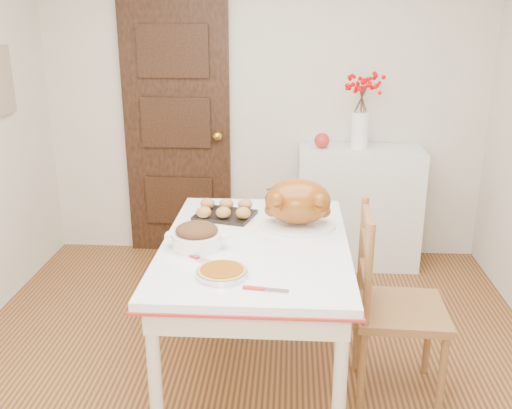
# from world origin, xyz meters

# --- Properties ---
(floor) EXTENTS (3.50, 4.00, 0.00)m
(floor) POSITION_xyz_m (0.00, 0.00, 0.00)
(floor) COLOR #492613
(floor) RESTS_ON ground
(wall_back) EXTENTS (3.50, 0.00, 2.50)m
(wall_back) POSITION_xyz_m (0.00, 2.00, 1.25)
(wall_back) COLOR beige
(wall_back) RESTS_ON ground
(door_back) EXTENTS (0.85, 0.06, 2.06)m
(door_back) POSITION_xyz_m (-0.70, 1.97, 1.03)
(door_back) COLOR black
(door_back) RESTS_ON ground
(sideboard) EXTENTS (0.94, 0.42, 0.94)m
(sideboard) POSITION_xyz_m (0.76, 1.78, 0.47)
(sideboard) COLOR silver
(sideboard) RESTS_ON floor
(kitchen_table) EXTENTS (0.95, 1.39, 0.84)m
(kitchen_table) POSITION_xyz_m (0.05, 0.13, 0.42)
(kitchen_table) COLOR white
(kitchen_table) RESTS_ON floor
(chair_oak) EXTENTS (0.47, 0.47, 1.03)m
(chair_oak) POSITION_xyz_m (0.79, 0.09, 0.51)
(chair_oak) COLOR brown
(chair_oak) RESTS_ON floor
(berry_vase) EXTENTS (0.30, 0.30, 0.57)m
(berry_vase) POSITION_xyz_m (0.73, 1.78, 1.23)
(berry_vase) COLOR white
(berry_vase) RESTS_ON sideboard
(apple) EXTENTS (0.12, 0.12, 0.12)m
(apple) POSITION_xyz_m (0.45, 1.78, 1.00)
(apple) COLOR red
(apple) RESTS_ON sideboard
(turkey_platter) EXTENTS (0.48, 0.42, 0.26)m
(turkey_platter) POSITION_xyz_m (0.26, 0.35, 0.97)
(turkey_platter) COLOR #A34A0F
(turkey_platter) RESTS_ON kitchen_table
(pumpkin_pie) EXTENTS (0.28, 0.28, 0.05)m
(pumpkin_pie) POSITION_xyz_m (-0.08, -0.29, 0.86)
(pumpkin_pie) COLOR #86430C
(pumpkin_pie) RESTS_ON kitchen_table
(stuffing_dish) EXTENTS (0.33, 0.27, 0.12)m
(stuffing_dish) POSITION_xyz_m (-0.24, 0.03, 0.90)
(stuffing_dish) COLOR #54321B
(stuffing_dish) RESTS_ON kitchen_table
(rolls_tray) EXTENTS (0.37, 0.32, 0.08)m
(rolls_tray) POSITION_xyz_m (-0.15, 0.48, 0.88)
(rolls_tray) COLOR #B07B3D
(rolls_tray) RESTS_ON kitchen_table
(pie_server) EXTENTS (0.20, 0.08, 0.01)m
(pie_server) POSITION_xyz_m (0.12, -0.41, 0.84)
(pie_server) COLOR silver
(pie_server) RESTS_ON kitchen_table
(carving_knife) EXTENTS (0.26, 0.22, 0.01)m
(carving_knife) POSITION_xyz_m (-0.18, -0.13, 0.84)
(carving_knife) COLOR silver
(carving_knife) RESTS_ON kitchen_table
(drinking_glass) EXTENTS (0.07, 0.07, 0.11)m
(drinking_glass) POSITION_xyz_m (0.10, 0.68, 0.89)
(drinking_glass) COLOR white
(drinking_glass) RESTS_ON kitchen_table
(shaker_pair) EXTENTS (0.10, 0.06, 0.09)m
(shaker_pair) POSITION_xyz_m (0.34, 0.66, 0.88)
(shaker_pair) COLOR white
(shaker_pair) RESTS_ON kitchen_table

